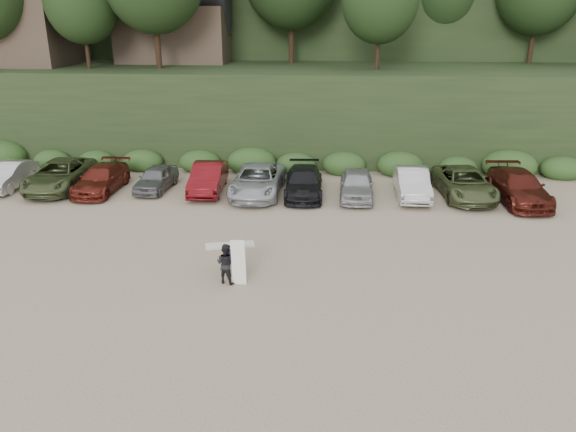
{
  "coord_description": "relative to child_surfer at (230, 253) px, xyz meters",
  "views": [
    {
      "loc": [
        -0.34,
        -20.09,
        9.95
      ],
      "look_at": [
        -2.0,
        3.0,
        1.3
      ],
      "focal_mm": 35.0,
      "sensor_mm": 36.0,
      "label": 1
    }
  ],
  "objects": [
    {
      "name": "child_surfer",
      "position": [
        0.0,
        0.0,
        0.0
      ],
      "size": [
        1.99,
        0.96,
        1.15
      ],
      "color": "navy",
      "rests_on": "ground"
    },
    {
      "name": "ground",
      "position": [
        4.09,
        -0.05,
        -0.78
      ],
      "size": [
        120.0,
        120.0,
        0.0
      ],
      "primitive_type": "plane",
      "color": "tan",
      "rests_on": "ground"
    },
    {
      "name": "parked_cars",
      "position": [
        -0.41,
        9.91,
        -0.0
      ],
      "size": [
        34.02,
        6.45,
        1.64
      ],
      "color": "#BAB9BE",
      "rests_on": "ground"
    },
    {
      "name": "adult_surfer",
      "position": [
        0.05,
        -1.04,
        0.03
      ],
      "size": [
        1.26,
        0.83,
        1.88
      ],
      "color": "black",
      "rests_on": "ground"
    }
  ]
}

